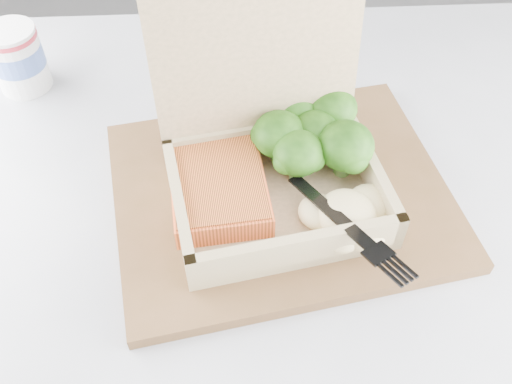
% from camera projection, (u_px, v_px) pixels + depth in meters
% --- Properties ---
extents(floor, '(4.00, 4.00, 0.00)m').
position_uv_depth(floor, '(338.00, 233.00, 1.46)').
color(floor, gray).
rests_on(floor, ground).
extents(cafe_table, '(0.99, 0.99, 0.73)m').
position_uv_depth(cafe_table, '(274.00, 327.00, 0.70)').
color(cafe_table, black).
rests_on(cafe_table, floor).
extents(serving_tray, '(0.42, 0.39, 0.01)m').
position_uv_depth(serving_tray, '(281.00, 193.00, 0.59)').
color(serving_tray, brown).
rests_on(serving_tray, cafe_table).
extents(takeout_container, '(0.26, 0.24, 0.19)m').
position_uv_depth(takeout_container, '(270.00, 152.00, 0.55)').
color(takeout_container, tan).
rests_on(takeout_container, serving_tray).
extents(salmon_fillet, '(0.13, 0.14, 0.02)m').
position_uv_depth(salmon_fillet, '(218.00, 187.00, 0.55)').
color(salmon_fillet, orange).
rests_on(salmon_fillet, takeout_container).
extents(broccoli_pile, '(0.13, 0.13, 0.05)m').
position_uv_depth(broccoli_pile, '(314.00, 139.00, 0.58)').
color(broccoli_pile, '#36761A').
rests_on(broccoli_pile, takeout_container).
extents(mashed_potatoes, '(0.09, 0.08, 0.03)m').
position_uv_depth(mashed_potatoes, '(347.00, 214.00, 0.53)').
color(mashed_potatoes, beige).
rests_on(mashed_potatoes, takeout_container).
extents(plastic_fork, '(0.13, 0.13, 0.02)m').
position_uv_depth(plastic_fork, '(316.00, 195.00, 0.53)').
color(plastic_fork, black).
rests_on(plastic_fork, mashed_potatoes).
extents(paper_cup, '(0.06, 0.06, 0.08)m').
position_uv_depth(paper_cup, '(17.00, 57.00, 0.68)').
color(paper_cup, white).
rests_on(paper_cup, cafe_table).
extents(receipt, '(0.12, 0.17, 0.00)m').
position_uv_depth(receipt, '(254.00, 88.00, 0.70)').
color(receipt, white).
rests_on(receipt, cafe_table).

